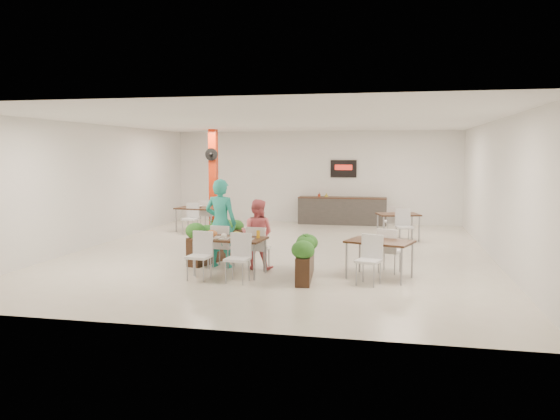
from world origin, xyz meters
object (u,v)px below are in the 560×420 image
Objects in this scene: planter_left at (217,238)px; side_table_c at (380,247)px; red_column at (213,178)px; service_counter at (342,210)px; diner_woman at (257,234)px; main_table at (229,243)px; diner_man at (221,223)px; side_table_b at (398,218)px; planter_right at (305,254)px; side_table_a at (199,211)px.

planter_left is 3.85m from side_table_c.
service_counter is at bearing 25.00° from red_column.
diner_woman is (-1.10, -7.62, 0.25)m from service_counter.
main_table is (-1.51, -8.27, 0.14)m from service_counter.
service_counter is 7.86m from diner_man.
diner_woman reaches higher than side_table_b.
planter_left is (-0.71, 1.36, -0.12)m from main_table.
side_table_b is (5.85, -1.25, -1.02)m from red_column.
diner_woman reaches higher than planter_right.
service_counter is at bearing -98.45° from diner_man.
service_counter is 1.79× the size of side_table_b.
side_table_c is at bearing -110.77° from side_table_b.
main_table is at bearing -100.34° from service_counter.
diner_man is (2.10, -5.75, -0.69)m from red_column.
planter_left is at bearing -26.82° from diner_woman.
service_counter is at bearing -92.66° from diner_woman.
diner_woman reaches higher than main_table.
side_table_b is (1.82, 5.17, 0.15)m from planter_right.
red_column reaches higher than side_table_a.
side_table_c is at bearing -79.63° from service_counter.
planter_left is (-1.12, 0.71, -0.22)m from diner_woman.
diner_woman is 1.35m from planter_left.
diner_woman reaches higher than planter_left.
diner_man is 1.29× the size of diner_woman.
red_column is 1.91× the size of side_table_b.
planter_right is (2.26, -1.38, -0.04)m from planter_left.
service_counter is 1.81× the size of side_table_a.
service_counter is at bearing 38.25° from side_table_a.
side_table_c is at bearing 176.78° from diner_woman.
side_table_c is (1.42, 0.27, 0.15)m from planter_right.
side_table_a is 0.99× the size of side_table_c.
planter_left is 4.78m from side_table_a.
planter_left reaches higher than side_table_a.
side_table_c is (2.56, -0.40, -0.11)m from diner_woman.
diner_man is 1.14× the size of side_table_c.
diner_man is at bearing 5.55° from diner_woman.
diner_man reaches higher than planter_left.
main_table is 0.78m from diner_woman.
planter_left reaches higher than side_table_c.
planter_left is 1.15× the size of side_table_c.
red_column is 2.16× the size of diner_woman.
red_column is at bearing 122.18° from planter_right.
side_table_b is at bearing -12.08° from red_column.
side_table_a is 7.88m from side_table_c.
diner_man is 5.87m from side_table_b.
planter_right is 1.02× the size of side_table_b.
planter_right is at bearing -31.35° from planter_left.
service_counter reaches higher than side_table_a.
diner_woman is 0.89× the size of side_table_a.
red_column is at bearing 78.31° from side_table_a.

